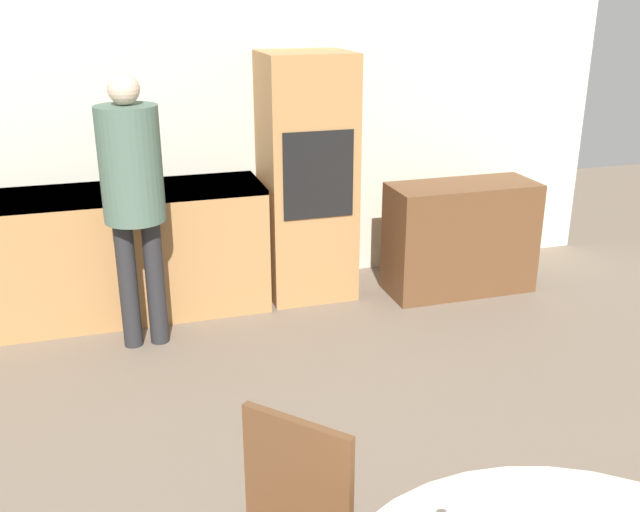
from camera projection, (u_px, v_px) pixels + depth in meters
name	position (u px, v px, depth m)	size (l,w,h in m)	color
wall_back	(212.00, 115.00, 5.10)	(6.25, 0.05, 2.60)	beige
kitchen_counter	(77.00, 256.00, 4.80)	(2.53, 0.60, 0.89)	#AD7A47
oven_unit	(307.00, 178.00, 5.11)	(0.62, 0.59, 1.75)	#AD7A47
sideboard	(460.00, 238.00, 5.29)	(1.09, 0.45, 0.83)	brown
person_standing	(132.00, 184.00, 4.24)	(0.37, 0.37, 1.70)	#262628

